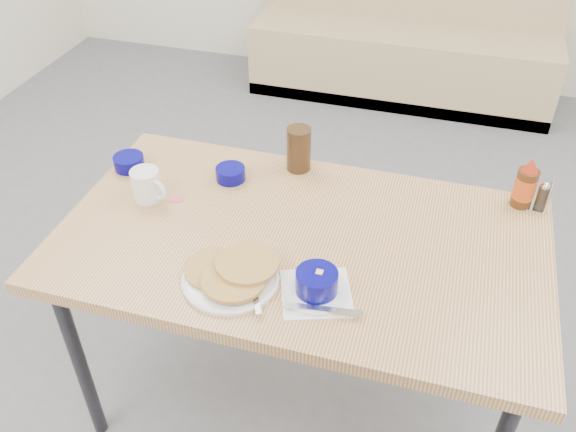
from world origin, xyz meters
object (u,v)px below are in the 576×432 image
(booth_bench, at_px, (405,40))
(condiment_caddy, at_px, (534,196))
(creamer_bowl, at_px, (129,162))
(grits_setting, at_px, (317,285))
(pancake_plate, at_px, (232,275))
(amber_tumbler, at_px, (299,149))
(dining_table, at_px, (300,253))
(coffee_mug, at_px, (147,185))
(syrup_bottle, at_px, (525,185))
(butter_bowl, at_px, (231,174))

(booth_bench, relative_size, condiment_caddy, 16.99)
(creamer_bowl, bearing_deg, grits_setting, -27.77)
(pancake_plate, distance_m, amber_tumbler, 0.56)
(dining_table, xyz_separation_m, pancake_plate, (-0.13, -0.22, 0.08))
(grits_setting, distance_m, condiment_caddy, 0.77)
(booth_bench, height_order, coffee_mug, booth_bench)
(dining_table, xyz_separation_m, condiment_caddy, (0.64, 0.34, 0.10))
(dining_table, relative_size, grits_setting, 5.67)
(coffee_mug, bearing_deg, condiment_caddy, 14.40)
(condiment_caddy, xyz_separation_m, syrup_bottle, (-0.03, 0.00, 0.03))
(booth_bench, distance_m, dining_table, 2.56)
(grits_setting, bearing_deg, dining_table, 115.92)
(dining_table, height_order, grits_setting, grits_setting)
(grits_setting, height_order, butter_bowl, grits_setting)
(dining_table, relative_size, coffee_mug, 11.03)
(coffee_mug, xyz_separation_m, butter_bowl, (0.21, 0.17, -0.03))
(coffee_mug, xyz_separation_m, amber_tumbler, (0.40, 0.29, 0.02))
(butter_bowl, height_order, syrup_bottle, syrup_bottle)
(pancake_plate, relative_size, syrup_bottle, 1.54)
(coffee_mug, distance_m, syrup_bottle, 1.15)
(grits_setting, height_order, amber_tumbler, amber_tumbler)
(amber_tumbler, bearing_deg, butter_bowl, -147.72)
(butter_bowl, xyz_separation_m, amber_tumbler, (0.19, 0.12, 0.05))
(booth_bench, height_order, condiment_caddy, booth_bench)
(pancake_plate, xyz_separation_m, syrup_bottle, (0.73, 0.56, 0.05))
(grits_setting, xyz_separation_m, butter_bowl, (-0.39, 0.42, -0.01))
(grits_setting, bearing_deg, butter_bowl, 132.96)
(amber_tumbler, distance_m, syrup_bottle, 0.71)
(pancake_plate, height_order, coffee_mug, coffee_mug)
(pancake_plate, xyz_separation_m, condiment_caddy, (0.77, 0.56, 0.02))
(grits_setting, distance_m, amber_tumbler, 0.58)
(coffee_mug, relative_size, creamer_bowl, 1.27)
(booth_bench, xyz_separation_m, syrup_bottle, (0.61, -2.19, 0.48))
(amber_tumbler, relative_size, condiment_caddy, 1.34)
(booth_bench, bearing_deg, butter_bowl, -97.24)
(creamer_bowl, distance_m, amber_tumbler, 0.56)
(amber_tumbler, height_order, syrup_bottle, syrup_bottle)
(butter_bowl, bearing_deg, grits_setting, -47.04)
(grits_setting, distance_m, creamer_bowl, 0.84)
(butter_bowl, height_order, condiment_caddy, condiment_caddy)
(pancake_plate, distance_m, coffee_mug, 0.46)
(condiment_caddy, height_order, syrup_bottle, syrup_bottle)
(pancake_plate, height_order, syrup_bottle, syrup_bottle)
(butter_bowl, bearing_deg, booth_bench, 82.76)
(grits_setting, relative_size, creamer_bowl, 2.48)
(amber_tumbler, bearing_deg, grits_setting, -69.85)
(pancake_plate, relative_size, creamer_bowl, 2.59)
(dining_table, distance_m, syrup_bottle, 0.71)
(butter_bowl, bearing_deg, creamer_bowl, -174.44)
(grits_setting, distance_m, syrup_bottle, 0.75)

